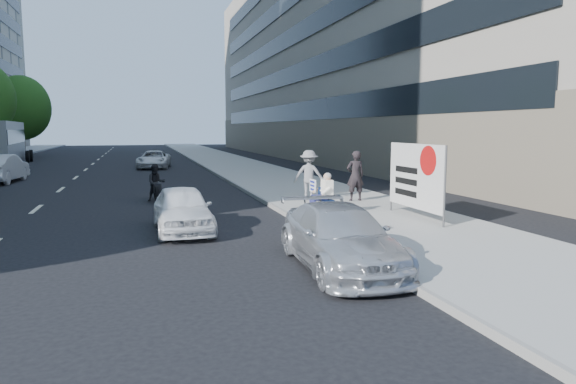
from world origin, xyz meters
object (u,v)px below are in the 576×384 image
object	(u,v)px
pedestrian_woman	(355,176)
motorcycle	(156,185)
parked_sedan	(340,237)
white_sedan_far	(154,159)
seated_protester	(323,192)
white_sedan_mid	(1,168)
jogger	(309,175)
white_sedan_near	(182,209)
protest_banner	(415,176)

from	to	relation	value
pedestrian_woman	motorcycle	xyz separation A→B (m)	(-6.99, 3.06, -0.43)
parked_sedan	white_sedan_far	xyz separation A→B (m)	(-2.75, 28.08, -0.01)
pedestrian_woman	seated_protester	bearing A→B (deg)	52.17
seated_protester	pedestrian_woman	bearing A→B (deg)	49.84
white_sedan_mid	white_sedan_far	size ratio (longest dim) A/B	1.00
parked_sedan	motorcycle	distance (m)	11.41
white_sedan_far	motorcycle	world-z (taller)	motorcycle
jogger	pedestrian_woman	world-z (taller)	pedestrian_woman
seated_protester	jogger	distance (m)	3.74
pedestrian_woman	white_sedan_near	distance (m)	7.31
jogger	pedestrian_woman	bearing A→B (deg)	169.64
seated_protester	white_sedan_near	distance (m)	4.32
jogger	white_sedan_far	bearing A→B (deg)	-51.34
protest_banner	parked_sedan	distance (m)	5.67
protest_banner	white_sedan_mid	world-z (taller)	protest_banner
protest_banner	white_sedan_mid	size ratio (longest dim) A/B	0.69
seated_protester	jogger	size ratio (longest dim) A/B	0.71
jogger	parked_sedan	world-z (taller)	jogger
motorcycle	protest_banner	bearing A→B (deg)	-48.98
pedestrian_woman	white_sedan_mid	distance (m)	19.07
seated_protester	white_sedan_mid	xyz separation A→B (m)	(-12.24, 15.07, -0.14)
jogger	white_sedan_mid	bearing A→B (deg)	-17.41
white_sedan_near	jogger	bearing A→B (deg)	39.33
white_sedan_far	motorcycle	xyz separation A→B (m)	(-0.44, -17.13, 0.02)
jogger	white_sedan_near	size ratio (longest dim) A/B	0.50
white_sedan_far	white_sedan_near	bearing A→B (deg)	-82.02
protest_banner	white_sedan_near	size ratio (longest dim) A/B	0.84
protest_banner	white_sedan_far	xyz separation A→B (m)	(-6.73, 24.12, -0.78)
pedestrian_woman	white_sedan_far	world-z (taller)	pedestrian_woman
white_sedan_mid	white_sedan_far	distance (m)	11.12
white_sedan_mid	motorcycle	bearing A→B (deg)	133.95
seated_protester	white_sedan_far	size ratio (longest dim) A/B	0.29
parked_sedan	white_sedan_mid	distance (m)	22.94
jogger	protest_banner	size ratio (longest dim) A/B	0.60
white_sedan_far	motorcycle	distance (m)	17.14
protest_banner	seated_protester	bearing A→B (deg)	152.56
parked_sedan	motorcycle	world-z (taller)	motorcycle
pedestrian_woman	white_sedan_near	world-z (taller)	pedestrian_woman
motorcycle	parked_sedan	bearing A→B (deg)	-78.47
pedestrian_woman	motorcycle	bearing A→B (deg)	-21.29
parked_sedan	white_sedan_near	world-z (taller)	parked_sedan
protest_banner	white_sedan_near	xyz separation A→B (m)	(-6.71, 0.66, -0.78)
jogger	motorcycle	bearing A→B (deg)	3.30
parked_sedan	motorcycle	xyz separation A→B (m)	(-3.20, 10.95, 0.01)
seated_protester	white_sedan_near	size ratio (longest dim) A/B	0.36
motorcycle	seated_protester	bearing A→B (deg)	-55.09
jogger	seated_protester	bearing A→B (deg)	101.59
pedestrian_woman	white_sedan_mid	size ratio (longest dim) A/B	0.41
white_sedan_far	pedestrian_woman	bearing A→B (deg)	-64.11
parked_sedan	white_sedan_near	bearing A→B (deg)	123.28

